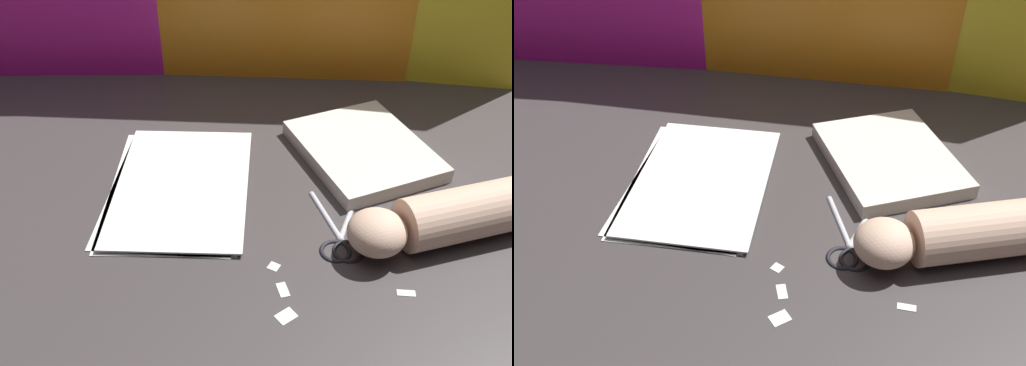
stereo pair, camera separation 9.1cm
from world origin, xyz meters
The scene contains 9 objects.
ground_plane centered at (0.00, 0.00, 0.00)m, with size 6.00×6.00×0.00m, color #3D3838.
paper_stack centered at (-0.12, 0.04, 0.00)m, with size 0.23×0.33×0.01m.
book_closed centered at (0.20, 0.14, 0.01)m, with size 0.29×0.31×0.03m.
scissors centered at (0.14, -0.07, 0.00)m, with size 0.08×0.17×0.01m.
hand_forearm centered at (0.30, -0.07, 0.04)m, with size 0.31×0.18×0.08m.
paper_scrap_near centered at (0.06, -0.23, 0.00)m, with size 0.03×0.03×0.00m.
paper_scrap_mid centered at (0.23, -0.18, 0.00)m, with size 0.03×0.01×0.00m.
paper_scrap_far centered at (0.06, -0.18, 0.00)m, with size 0.02×0.03×0.00m.
paper_scrap_side centered at (0.04, -0.14, 0.00)m, with size 0.02×0.02×0.00m.
Camera 1 is at (0.04, -0.74, 0.63)m, focal length 42.00 mm.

